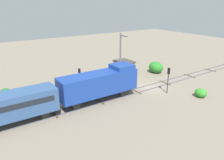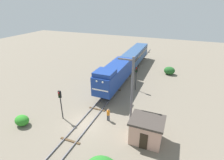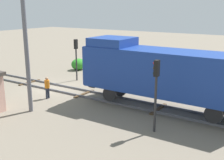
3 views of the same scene
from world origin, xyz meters
TOP-DOWN VIEW (x-y plane):
  - ground_plane at (0.00, 0.00)m, footprint 117.56×117.56m
  - railway_track at (0.00, 0.00)m, footprint 2.40×78.38m
  - locomotive at (0.00, 9.69)m, footprint 2.90×11.60m
  - passenger_car_leading at (0.00, 23.03)m, footprint 2.84×14.00m
  - traffic_signal_near at (-3.20, -0.20)m, footprint 0.32×0.34m
  - traffic_signal_mid at (3.40, 11.04)m, footprint 0.32×0.34m
  - worker_near_track at (2.40, 1.58)m, footprint 0.38×0.38m
  - catenary_mast at (4.94, 2.63)m, footprint 1.94×0.28m
  - relay_hut at (7.50, -0.10)m, footprint 3.50×2.90m
  - bush_near at (8.05, 20.39)m, footprint 2.19×1.79m
  - bush_mid at (-6.95, -3.10)m, footprint 1.77×1.44m

SIDE VIEW (x-z plane):
  - ground_plane at x=0.00m, z-range 0.00..0.00m
  - railway_track at x=0.00m, z-range -0.01..0.15m
  - bush_mid at x=-6.95m, z-range 0.00..1.28m
  - bush_near at x=8.05m, z-range 0.00..1.59m
  - worker_near_track at x=2.40m, z-range 0.15..1.85m
  - relay_hut at x=7.50m, z-range 0.02..2.76m
  - passenger_car_leading at x=0.00m, z-range 0.69..4.35m
  - traffic_signal_near at x=-3.20m, z-range 0.78..4.74m
  - locomotive at x=0.00m, z-range 0.47..5.07m
  - traffic_signal_mid at x=3.40m, z-range 0.81..4.94m
  - catenary_mast at x=4.94m, z-range 0.25..8.60m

